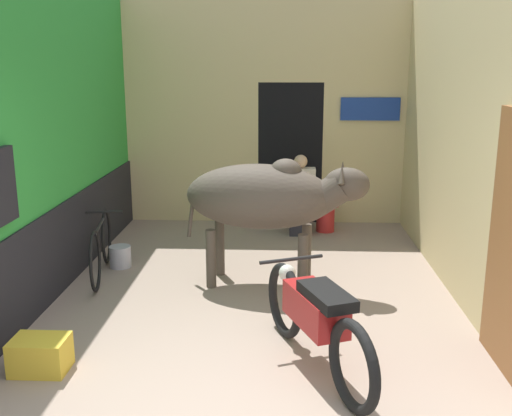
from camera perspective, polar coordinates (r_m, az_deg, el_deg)
wall_left_shopfront at (r=6.78m, az=-18.93°, el=6.23°), size 0.25×5.52×3.36m
wall_back_with_doorway at (r=9.34m, az=1.78°, el=7.76°), size 4.20×0.93×3.36m
wall_right_with_door at (r=6.54m, az=19.60°, el=6.25°), size 0.22×5.52×3.36m
cow at (r=6.49m, az=1.08°, el=1.06°), size 2.04×0.96×1.42m
motorcycle_near at (r=4.87m, az=5.66°, el=-10.27°), size 0.87×1.84×0.79m
bicycle at (r=7.16m, az=-14.53°, el=-3.61°), size 0.44×1.61×0.68m
shopkeeper_seated at (r=8.59m, az=4.23°, el=1.40°), size 0.42×0.33×1.14m
plastic_stool at (r=8.82m, az=6.63°, el=-0.81°), size 0.38×0.38×0.41m
crate at (r=5.23m, az=-19.86°, el=-13.01°), size 0.44×0.32×0.28m
bucket at (r=7.45m, az=-12.80°, el=-4.53°), size 0.26×0.26×0.26m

